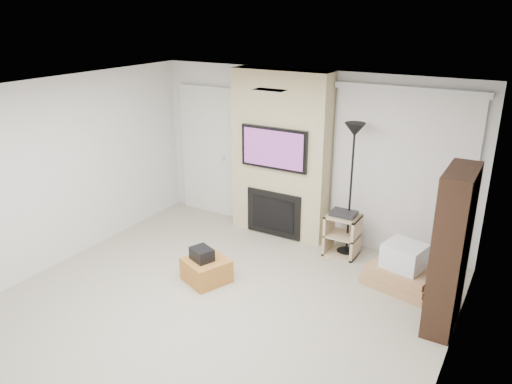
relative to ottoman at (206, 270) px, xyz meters
The scene contains 15 objects.
floor 0.87m from the ottoman, 57.55° to the right, with size 5.00×5.50×0.00m, color #ABA48F.
ceiling 2.50m from the ottoman, 57.55° to the right, with size 5.00×5.50×0.00m, color white.
wall_back 2.35m from the ottoman, 77.29° to the left, with size 5.00×2.50×0.00m, color silver.
wall_left 2.43m from the ottoman, 160.58° to the right, with size 5.50×2.50×0.00m, color silver.
wall_right 3.24m from the ottoman, 13.68° to the right, with size 5.50×2.50×0.00m, color silver.
hvac_vent 2.50m from the ottoman, ahead, with size 0.35×0.18×0.01m, color silver.
ottoman is the anchor object (origin of this frame).
black_bag 0.24m from the ottoman, 149.10° to the right, with size 0.28×0.22×0.16m, color black.
fireplace_wall 2.12m from the ottoman, 86.61° to the left, with size 1.50×0.47×2.50m.
entry_door 2.57m from the ottoman, 123.95° to the left, with size 1.02×0.11×2.14m.
vertical_blinds 2.94m from the ottoman, 46.81° to the left, with size 1.98×0.10×2.37m.
floor_lamp 2.48m from the ottoman, 52.07° to the left, with size 0.28×0.28×1.89m.
av_stand 2.00m from the ottoman, 51.70° to the left, with size 0.45×0.38×0.66m.
box_stack 2.48m from the ottoman, 27.32° to the left, with size 0.97×0.82×0.57m.
bookshelf 2.95m from the ottoman, 11.26° to the left, with size 0.30×0.80×1.80m.
Camera 1 is at (2.93, -3.85, 3.31)m, focal length 35.00 mm.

